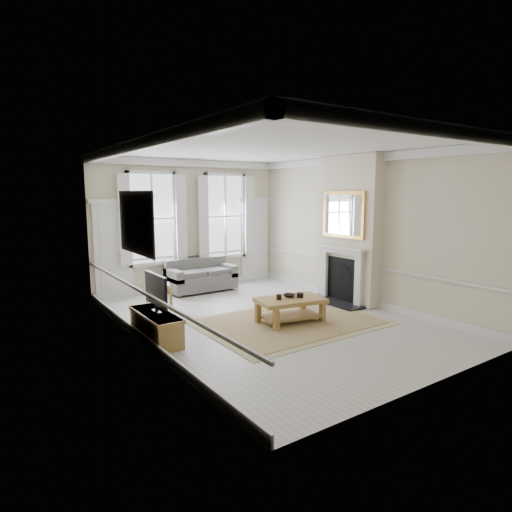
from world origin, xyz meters
TOP-DOWN VIEW (x-y plane):
  - floor at (0.00, 0.00)m, footprint 7.20×7.20m
  - ceiling at (0.00, 0.00)m, footprint 7.20×7.20m
  - back_wall at (0.00, 3.60)m, footprint 5.20×0.00m
  - left_wall at (-2.60, 0.00)m, footprint 0.00×7.20m
  - right_wall at (2.60, 0.00)m, footprint 0.00×7.20m
  - window_left at (-1.05, 3.55)m, footprint 1.26×0.20m
  - window_right at (1.05, 3.55)m, footprint 1.26×0.20m
  - door_left at (-2.05, 3.56)m, footprint 0.90×0.08m
  - door_right at (2.05, 3.56)m, footprint 0.90×0.08m
  - painting at (-2.56, 0.30)m, footprint 0.05×1.66m
  - chimney_breast at (2.43, 0.20)m, footprint 0.35×1.70m
  - hearth at (2.00, 0.20)m, footprint 0.55×1.50m
  - fireplace at (2.20, 0.20)m, footprint 0.21×1.45m
  - mirror at (2.21, 0.20)m, footprint 0.06×1.26m
  - sofa at (0.03, 3.11)m, footprint 1.74×0.85m
  - side_table at (-1.55, 1.98)m, footprint 0.59×0.59m
  - rug at (0.24, -0.37)m, footprint 3.50×2.60m
  - coffee_table at (0.24, -0.37)m, footprint 1.42×0.99m
  - ceramic_pot_a at (-0.01, -0.32)m, footprint 0.11×0.11m
  - ceramic_pot_b at (0.44, -0.42)m, footprint 0.14×0.14m
  - bowl at (0.29, -0.27)m, footprint 0.31×0.31m
  - tv_stand at (-2.34, 0.13)m, footprint 0.45×1.39m
  - tv at (-2.32, 0.13)m, footprint 0.08×0.90m

SIDE VIEW (x-z plane):
  - floor at x=0.00m, z-range 0.00..0.00m
  - rug at x=0.24m, z-range 0.00..0.02m
  - hearth at x=2.00m, z-range 0.00..0.05m
  - tv_stand at x=-2.34m, z-range 0.00..0.50m
  - sofa at x=0.03m, z-range -0.07..0.77m
  - coffee_table at x=0.24m, z-range 0.16..0.65m
  - side_table at x=-1.55m, z-range 0.17..0.74m
  - bowl at x=0.29m, z-range 0.49..0.55m
  - ceramic_pot_b at x=0.44m, z-range 0.49..0.59m
  - ceramic_pot_a at x=-0.01m, z-range 0.49..0.60m
  - fireplace at x=2.20m, z-range 0.07..1.40m
  - tv at x=-2.32m, z-range 0.55..1.23m
  - door_left at x=-2.05m, z-range 0.00..2.30m
  - door_right at x=2.05m, z-range 0.00..2.30m
  - back_wall at x=0.00m, z-range -0.90..4.30m
  - left_wall at x=-2.60m, z-range -1.90..5.30m
  - right_wall at x=2.60m, z-range -1.90..5.30m
  - chimney_breast at x=2.43m, z-range 0.01..3.39m
  - window_left at x=-1.05m, z-range 0.80..3.00m
  - window_right at x=1.05m, z-range 0.80..3.00m
  - painting at x=-2.56m, z-range 1.52..2.58m
  - mirror at x=2.21m, z-range 1.52..2.58m
  - ceiling at x=0.00m, z-range 3.40..3.40m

